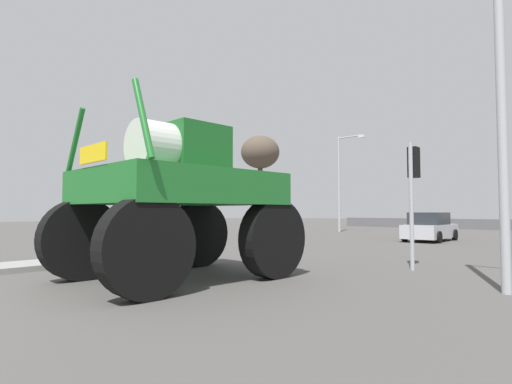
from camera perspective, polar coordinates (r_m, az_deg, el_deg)
The scene contains 10 objects.
ground_plane at distance 19.87m, azimuth 16.94°, elevation -7.17°, with size 120.00×120.00×0.00m, color #4C4947.
median_island at distance 13.51m, azimuth -23.42°, elevation -8.90°, with size 1.55×9.25×0.15m, color gray.
oversize_sprayer at distance 9.69m, azimuth -10.80°, elevation -0.70°, with size 3.92×5.33×4.02m.
sedan_ahead at distance 23.53m, azimuth 23.24°, elevation -4.61°, with size 1.96×4.14×1.52m.
traffic_signal_near_left at distance 17.31m, azimuth -7.59°, elevation 0.07°, with size 0.24×0.54×3.32m.
traffic_signal_near_right at distance 11.88m, azimuth 21.23°, elevation 1.94°, with size 0.24×0.54×3.44m.
streetlight_near_right at distance 9.50m, azimuth 32.21°, elevation 13.28°, with size 2.04×0.24×7.35m.
streetlight_far_left at distance 31.74m, azimuth 11.90°, elevation 2.02°, with size 2.33×0.24×7.37m.
bare_tree_left at distance 27.06m, azimuth 0.59°, elevation 5.41°, with size 2.56×2.56×6.60m.
roadside_barrier at distance 39.84m, azimuth 30.32°, elevation -3.98°, with size 27.75×0.24×0.90m, color #59595B.
Camera 1 is at (8.67, 0.20, 1.58)m, focal length 28.45 mm.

